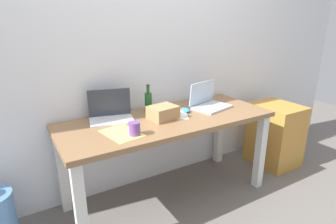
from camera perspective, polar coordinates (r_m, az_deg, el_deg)
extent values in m
plane|color=slate|center=(2.61, 0.00, -16.72)|extent=(8.00, 8.00, 0.00)
cube|color=white|center=(2.49, -4.88, 13.72)|extent=(5.20, 0.08, 2.60)
cube|color=olive|center=(2.27, 0.00, -1.67)|extent=(1.74, 0.68, 0.04)
cube|color=silver|center=(1.95, -17.32, -18.78)|extent=(0.07, 0.07, 0.70)
cube|color=silver|center=(2.71, 18.21, -7.69)|extent=(0.07, 0.07, 0.70)
cube|color=silver|center=(2.42, -20.67, -11.27)|extent=(0.07, 0.07, 0.70)
cube|color=silver|center=(3.07, 10.38, -3.87)|extent=(0.07, 0.07, 0.70)
cube|color=silver|center=(2.22, -11.36, -1.77)|extent=(0.37, 0.28, 0.02)
cube|color=#333842|center=(2.28, -11.82, 1.90)|extent=(0.33, 0.09, 0.22)
cube|color=silver|center=(2.53, 8.96, 0.96)|extent=(0.38, 0.30, 0.02)
cube|color=silver|center=(2.57, 7.00, 3.93)|extent=(0.33, 0.11, 0.21)
cylinder|color=#1E5123|center=(2.38, -4.02, 1.89)|extent=(0.06, 0.06, 0.17)
cylinder|color=#1E5123|center=(2.34, -4.08, 4.62)|extent=(0.03, 0.03, 0.06)
cylinder|color=black|center=(2.34, -4.10, 5.46)|extent=(0.03, 0.03, 0.01)
ellipsoid|color=#338CC6|center=(2.40, 3.70, 0.38)|extent=(0.09, 0.11, 0.03)
cube|color=tan|center=(2.23, -1.03, -0.09)|extent=(0.24, 0.20, 0.10)
cylinder|color=#724799|center=(1.93, -6.83, -3.40)|extent=(0.08, 0.08, 0.09)
cube|color=white|center=(2.36, 1.24, -0.28)|extent=(0.32, 0.36, 0.00)
cube|color=#F4E06B|center=(1.99, -9.36, -4.28)|extent=(0.26, 0.33, 0.00)
cube|color=#C68938|center=(3.21, 20.85, -4.28)|extent=(0.40, 0.48, 0.66)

